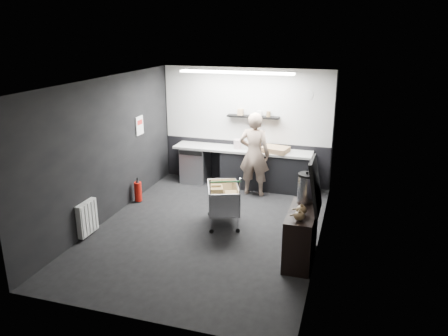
% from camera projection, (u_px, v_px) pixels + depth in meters
% --- Properties ---
extents(floor, '(5.50, 5.50, 0.00)m').
position_uv_depth(floor, '(208.00, 229.00, 8.07)').
color(floor, black).
rests_on(floor, ground).
extents(ceiling, '(5.50, 5.50, 0.00)m').
position_uv_depth(ceiling, '(206.00, 81.00, 7.24)').
color(ceiling, silver).
rests_on(ceiling, wall_back).
extents(wall_back, '(5.50, 0.00, 5.50)m').
position_uv_depth(wall_back, '(246.00, 127.00, 10.16)').
color(wall_back, black).
rests_on(wall_back, floor).
extents(wall_front, '(5.50, 0.00, 5.50)m').
position_uv_depth(wall_front, '(131.00, 223.00, 5.15)').
color(wall_front, black).
rests_on(wall_front, floor).
extents(wall_left, '(0.00, 5.50, 5.50)m').
position_uv_depth(wall_left, '(107.00, 150.00, 8.21)').
color(wall_left, black).
rests_on(wall_left, floor).
extents(wall_right, '(0.00, 5.50, 5.50)m').
position_uv_depth(wall_right, '(323.00, 169.00, 7.10)').
color(wall_right, black).
rests_on(wall_right, floor).
extents(kitchen_wall_panel, '(3.95, 0.02, 1.70)m').
position_uv_depth(kitchen_wall_panel, '(246.00, 105.00, 9.98)').
color(kitchen_wall_panel, beige).
rests_on(kitchen_wall_panel, wall_back).
extents(dado_panel, '(3.95, 0.02, 1.00)m').
position_uv_depth(dado_panel, '(245.00, 162.00, 10.40)').
color(dado_panel, black).
rests_on(dado_panel, wall_back).
extents(floating_shelf, '(1.20, 0.22, 0.04)m').
position_uv_depth(floating_shelf, '(253.00, 117.00, 9.90)').
color(floating_shelf, black).
rests_on(floating_shelf, wall_back).
extents(wall_clock, '(0.20, 0.03, 0.20)m').
position_uv_depth(wall_clock, '(308.00, 95.00, 9.49)').
color(wall_clock, silver).
rests_on(wall_clock, wall_back).
extents(poster, '(0.02, 0.30, 0.40)m').
position_uv_depth(poster, '(140.00, 126.00, 9.33)').
color(poster, white).
rests_on(poster, wall_left).
extents(poster_red_band, '(0.02, 0.22, 0.10)m').
position_uv_depth(poster_red_band, '(140.00, 122.00, 9.30)').
color(poster_red_band, red).
rests_on(poster_red_band, poster).
extents(radiator, '(0.10, 0.50, 0.60)m').
position_uv_depth(radiator, '(87.00, 218.00, 7.68)').
color(radiator, silver).
rests_on(radiator, wall_left).
extents(ceiling_strip, '(2.40, 0.20, 0.04)m').
position_uv_depth(ceiling_strip, '(236.00, 72.00, 8.93)').
color(ceiling_strip, white).
rests_on(ceiling_strip, ceiling).
extents(prep_counter, '(3.20, 0.61, 0.90)m').
position_uv_depth(prep_counter, '(247.00, 168.00, 10.09)').
color(prep_counter, black).
rests_on(prep_counter, floor).
extents(person, '(0.68, 0.45, 1.85)m').
position_uv_depth(person, '(254.00, 154.00, 9.47)').
color(person, beige).
rests_on(person, floor).
extents(shopping_cart, '(0.87, 1.13, 1.03)m').
position_uv_depth(shopping_cart, '(223.00, 200.00, 8.13)').
color(shopping_cart, silver).
rests_on(shopping_cart, floor).
extents(sideboard, '(0.48, 1.12, 1.68)m').
position_uv_depth(sideboard, '(302.00, 228.00, 6.88)').
color(sideboard, black).
rests_on(sideboard, floor).
extents(fire_extinguisher, '(0.16, 0.16, 0.51)m').
position_uv_depth(fire_extinguisher, '(138.00, 191.00, 9.25)').
color(fire_extinguisher, red).
rests_on(fire_extinguisher, floor).
extents(cardboard_box, '(0.65, 0.55, 0.11)m').
position_uv_depth(cardboard_box, '(275.00, 150.00, 9.71)').
color(cardboard_box, '#9E7C54').
rests_on(cardboard_box, prep_counter).
extents(pink_tub, '(0.21, 0.21, 0.21)m').
position_uv_depth(pink_tub, '(238.00, 144.00, 9.99)').
color(pink_tub, beige).
rests_on(pink_tub, prep_counter).
extents(white_container, '(0.20, 0.17, 0.17)m').
position_uv_depth(white_container, '(246.00, 146.00, 9.89)').
color(white_container, silver).
rests_on(white_container, prep_counter).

